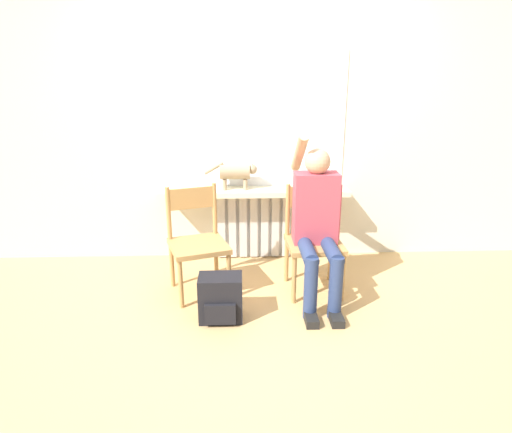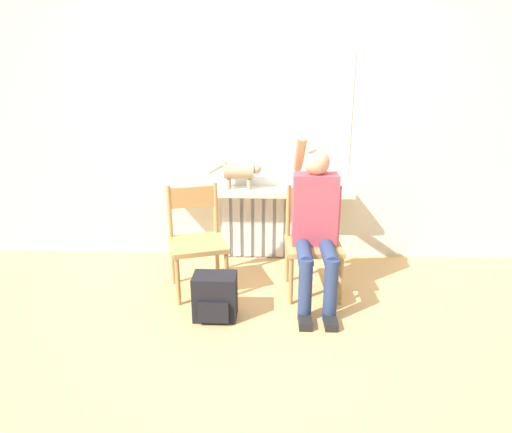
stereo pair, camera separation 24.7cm
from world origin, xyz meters
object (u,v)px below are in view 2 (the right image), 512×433
object	(u,v)px
chair_left	(197,239)
person	(316,221)
chair_right	(313,240)
cat	(240,172)
backpack	(215,297)

from	to	relation	value
chair_left	person	xyz separation A→B (m)	(0.93, -0.12, 0.21)
chair_left	chair_right	distance (m)	0.93
chair_left	cat	bearing A→B (deg)	44.44
chair_left	chair_right	bearing A→B (deg)	-18.18
chair_left	person	world-z (taller)	person
person	backpack	bearing A→B (deg)	-155.40
chair_left	cat	distance (m)	0.80
chair_right	cat	xyz separation A→B (m)	(-0.62, 0.60, 0.42)
chair_left	cat	xyz separation A→B (m)	(0.31, 0.60, 0.42)
chair_left	backpack	size ratio (longest dim) A/B	2.56
backpack	chair_right	bearing A→B (deg)	31.88
chair_right	backpack	size ratio (longest dim) A/B	2.56
cat	backpack	xyz separation A→B (m)	(-0.11, -1.06, -0.69)
person	cat	xyz separation A→B (m)	(-0.62, 0.72, 0.22)
chair_right	cat	size ratio (longest dim) A/B	1.78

